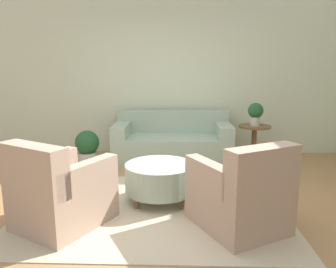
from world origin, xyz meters
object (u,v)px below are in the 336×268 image
(ottoman_table, at_px, (160,177))
(potted_plant_on_side_table, at_px, (256,112))
(armchair_left, at_px, (59,193))
(couch, at_px, (173,142))
(side_table, at_px, (254,138))
(potted_plant_floor, at_px, (87,147))
(armchair_right, at_px, (241,195))

(ottoman_table, relative_size, potted_plant_on_side_table, 2.20)
(armchair_left, distance_m, potted_plant_on_side_table, 3.37)
(couch, xyz_separation_m, armchair_left, (-1.07, -2.43, 0.04))
(side_table, bearing_deg, couch, 174.14)
(potted_plant_floor, bearing_deg, armchair_left, -81.73)
(armchair_left, distance_m, armchair_right, 1.78)
(side_table, bearing_deg, armchair_left, -136.51)
(side_table, bearing_deg, armchair_right, -105.49)
(side_table, bearing_deg, potted_plant_on_side_table, 0.00)
(potted_plant_on_side_table, relative_size, potted_plant_floor, 0.66)
(armchair_right, bearing_deg, couch, 106.26)
(potted_plant_floor, bearing_deg, ottoman_table, -48.95)
(couch, height_order, armchair_right, armchair_right)
(armchair_right, distance_m, potted_plant_floor, 2.96)
(armchair_left, height_order, potted_plant_floor, armchair_left)
(ottoman_table, distance_m, side_table, 2.20)
(armchair_right, xyz_separation_m, side_table, (0.64, 2.29, 0.08))
(armchair_left, height_order, side_table, armchair_left)
(side_table, distance_m, potted_plant_floor, 2.73)
(couch, relative_size, armchair_right, 1.80)
(ottoman_table, xyz_separation_m, potted_plant_floor, (-1.26, 1.45, 0.00))
(couch, xyz_separation_m, side_table, (1.34, -0.14, 0.13))
(armchair_left, bearing_deg, couch, 66.19)
(potted_plant_on_side_table, bearing_deg, ottoman_table, -131.82)
(armchair_right, bearing_deg, potted_plant_floor, 134.78)
(armchair_right, relative_size, side_table, 1.73)
(side_table, relative_size, potted_plant_floor, 1.12)
(armchair_left, relative_size, armchair_right, 1.00)
(couch, xyz_separation_m, potted_plant_on_side_table, (1.34, -0.14, 0.54))
(ottoman_table, bearing_deg, potted_plant_on_side_table, 48.18)
(armchair_left, distance_m, potted_plant_floor, 2.13)
(armchair_left, bearing_deg, side_table, 43.49)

